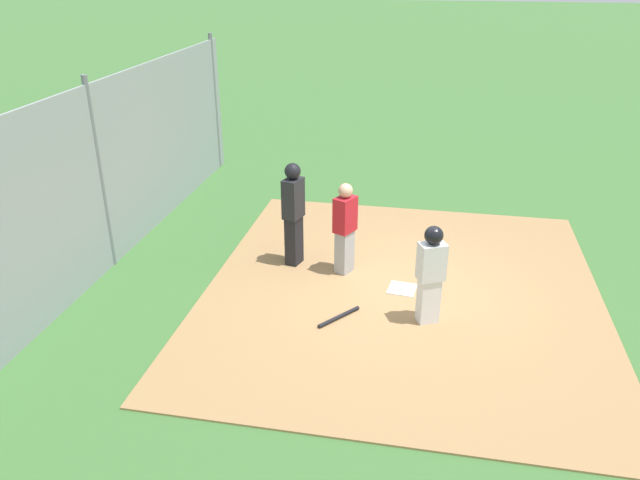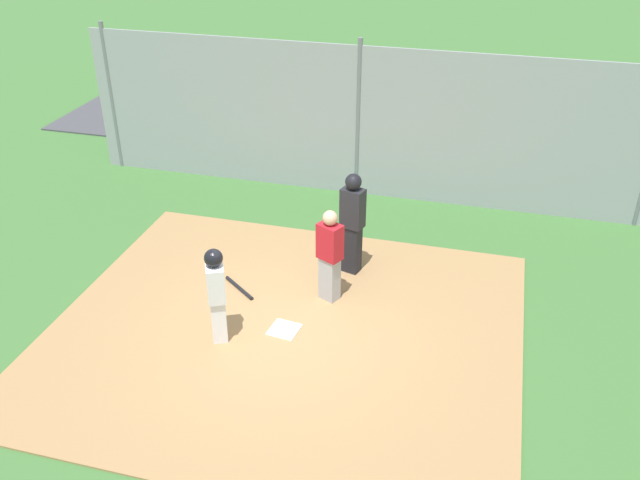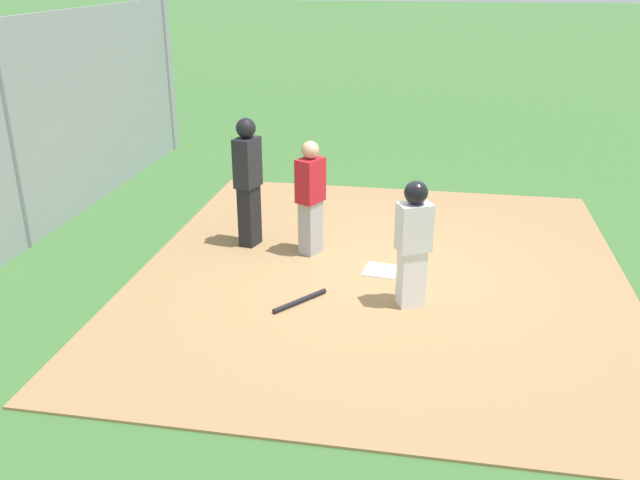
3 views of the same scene
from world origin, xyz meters
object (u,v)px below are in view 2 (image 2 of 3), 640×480
object	(u,v)px
home_plate	(284,329)
umpire	(352,221)
parked_car_white	(188,89)
parked_car_silver	(284,102)
parked_car_blue	(399,105)
catcher	(330,254)
baseball_bat	(239,288)
runner	(216,290)

from	to	relation	value
home_plate	umpire	size ratio (longest dim) A/B	0.24
home_plate	umpire	world-z (taller)	umpire
parked_car_white	parked_car_silver	bearing A→B (deg)	-2.27
parked_car_blue	parked_car_white	xyz separation A→B (m)	(6.04, 0.13, 0.00)
parked_car_silver	catcher	bearing A→B (deg)	-57.52
baseball_bat	parked_car_white	xyz separation A→B (m)	(4.75, -8.44, 0.55)
baseball_bat	parked_car_white	bearing A→B (deg)	-22.77
runner	parked_car_silver	world-z (taller)	runner
runner	parked_car_blue	xyz separation A→B (m)	(-1.09, -9.88, -0.29)
runner	catcher	bearing A→B (deg)	22.07
parked_car_white	parked_car_blue	bearing A→B (deg)	6.48
catcher	parked_car_silver	distance (m)	8.55
baseball_bat	catcher	bearing A→B (deg)	-136.24
runner	baseball_bat	size ratio (longest dim) A/B	1.91
runner	parked_car_silver	size ratio (longest dim) A/B	0.35
baseball_bat	parked_car_silver	xyz separation A→B (m)	(1.76, -8.04, 0.55)
baseball_bat	parked_car_blue	size ratio (longest dim) A/B	0.19
runner	parked_car_white	world-z (taller)	runner
home_plate	parked_car_blue	size ratio (longest dim) A/B	0.10
umpire	parked_car_blue	bearing A→B (deg)	-160.54
umpire	runner	xyz separation A→B (m)	(1.50, 2.41, -0.12)
umpire	parked_car_white	distance (m)	9.79
home_plate	umpire	bearing A→B (deg)	-107.32
catcher	umpire	xyz separation A→B (m)	(-0.16, -0.93, 0.15)
runner	parked_car_white	xyz separation A→B (m)	(4.95, -9.75, -0.29)
umpire	baseball_bat	bearing A→B (deg)	-41.05
parked_car_blue	parked_car_silver	xyz separation A→B (m)	(3.04, 0.52, 0.00)
baseball_bat	parked_car_white	world-z (taller)	parked_car_white
umpire	home_plate	bearing A→B (deg)	-1.05
parked_car_silver	parked_car_white	distance (m)	3.02
home_plate	baseball_bat	distance (m)	1.40
umpire	parked_car_blue	xyz separation A→B (m)	(0.42, -7.47, -0.41)
catcher	parked_car_silver	world-z (taller)	catcher
umpire	runner	distance (m)	2.84
baseball_bat	parked_car_white	distance (m)	9.70
runner	parked_car_silver	bearing A→B (deg)	76.20
baseball_bat	umpire	bearing A→B (deg)	-109.50
home_plate	runner	size ratio (longest dim) A/B	0.28
runner	parked_car_silver	xyz separation A→B (m)	(1.95, -9.35, -0.29)
runner	baseball_bat	world-z (taller)	runner
parked_car_silver	parked_car_white	bearing A→B (deg)	-177.79
home_plate	parked_car_silver	size ratio (longest dim) A/B	0.10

